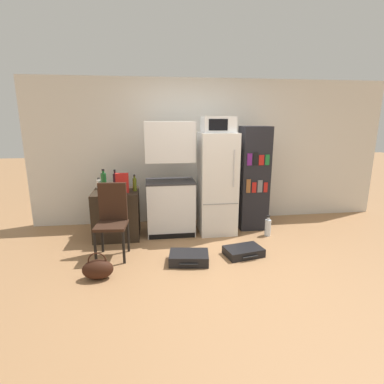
{
  "coord_description": "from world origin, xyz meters",
  "views": [
    {
      "loc": [
        -0.93,
        -3.34,
        1.84
      ],
      "look_at": [
        -0.35,
        0.85,
        0.8
      ],
      "focal_mm": 28.0,
      "sensor_mm": 36.0,
      "label": 1
    }
  ],
  "objects_px": {
    "bottle_olive_oil": "(135,184)",
    "bookshelf": "(253,179)",
    "chair": "(112,215)",
    "bottle_milk_white": "(99,184)",
    "cereal_box": "(122,183)",
    "bowl": "(103,192)",
    "suitcase_large_flat": "(189,258)",
    "side_table": "(117,214)",
    "bottle_ketchup_red": "(125,184)",
    "refrigerator": "(217,184)",
    "kitchen_hutch": "(170,184)",
    "suitcase_small_flat": "(243,251)",
    "bottle_wine_dark": "(115,181)",
    "water_bottle_front": "(268,227)",
    "bottle_green_tall": "(104,180)",
    "microwave": "(218,124)",
    "handbag": "(98,269)"
  },
  "relations": [
    {
      "from": "bottle_olive_oil",
      "to": "bookshelf",
      "type": "bearing_deg",
      "value": 4.24
    },
    {
      "from": "chair",
      "to": "bottle_milk_white",
      "type": "bearing_deg",
      "value": 113.67
    },
    {
      "from": "cereal_box",
      "to": "bowl",
      "type": "bearing_deg",
      "value": 175.28
    },
    {
      "from": "chair",
      "to": "suitcase_large_flat",
      "type": "relative_size",
      "value": 1.81
    },
    {
      "from": "side_table",
      "to": "bookshelf",
      "type": "xyz_separation_m",
      "value": [
        2.26,
        0.11,
        0.49
      ]
    },
    {
      "from": "bottle_ketchup_red",
      "to": "side_table",
      "type": "bearing_deg",
      "value": -150.55
    },
    {
      "from": "bookshelf",
      "to": "refrigerator",
      "type": "bearing_deg",
      "value": -171.48
    },
    {
      "from": "kitchen_hutch",
      "to": "suitcase_small_flat",
      "type": "xyz_separation_m",
      "value": [
        0.93,
        -0.99,
        -0.78
      ]
    },
    {
      "from": "side_table",
      "to": "chair",
      "type": "relative_size",
      "value": 0.75
    },
    {
      "from": "side_table",
      "to": "bottle_wine_dark",
      "type": "distance_m",
      "value": 0.53
    },
    {
      "from": "side_table",
      "to": "bottle_milk_white",
      "type": "height_order",
      "value": "bottle_milk_white"
    },
    {
      "from": "water_bottle_front",
      "to": "kitchen_hutch",
      "type": "bearing_deg",
      "value": 167.44
    },
    {
      "from": "bottle_milk_white",
      "to": "bowl",
      "type": "xyz_separation_m",
      "value": [
        0.11,
        -0.33,
        -0.06
      ]
    },
    {
      "from": "bowl",
      "to": "kitchen_hutch",
      "type": "bearing_deg",
      "value": 7.87
    },
    {
      "from": "bottle_milk_white",
      "to": "water_bottle_front",
      "type": "distance_m",
      "value": 2.81
    },
    {
      "from": "kitchen_hutch",
      "to": "bottle_olive_oil",
      "type": "bearing_deg",
      "value": -172.1
    },
    {
      "from": "refrigerator",
      "to": "water_bottle_front",
      "type": "bearing_deg",
      "value": -21.95
    },
    {
      "from": "bottle_green_tall",
      "to": "bowl",
      "type": "relative_size",
      "value": 2.51
    },
    {
      "from": "bottle_ketchup_red",
      "to": "cereal_box",
      "type": "xyz_separation_m",
      "value": [
        -0.03,
        -0.21,
        0.06
      ]
    },
    {
      "from": "bottle_olive_oil",
      "to": "chair",
      "type": "height_order",
      "value": "bottle_olive_oil"
    },
    {
      "from": "refrigerator",
      "to": "bottle_olive_oil",
      "type": "distance_m",
      "value": 1.32
    },
    {
      "from": "microwave",
      "to": "suitcase_small_flat",
      "type": "bearing_deg",
      "value": -79.64
    },
    {
      "from": "handbag",
      "to": "cereal_box",
      "type": "bearing_deg",
      "value": 79.47
    },
    {
      "from": "microwave",
      "to": "water_bottle_front",
      "type": "relative_size",
      "value": 1.46
    },
    {
      "from": "bottle_wine_dark",
      "to": "suitcase_small_flat",
      "type": "relative_size",
      "value": 0.55
    },
    {
      "from": "bookshelf",
      "to": "bottle_olive_oil",
      "type": "height_order",
      "value": "bookshelf"
    },
    {
      "from": "refrigerator",
      "to": "bottle_olive_oil",
      "type": "bearing_deg",
      "value": -177.88
    },
    {
      "from": "bottle_milk_white",
      "to": "chair",
      "type": "bearing_deg",
      "value": -71.5
    },
    {
      "from": "bottle_green_tall",
      "to": "water_bottle_front",
      "type": "height_order",
      "value": "bottle_green_tall"
    },
    {
      "from": "bottle_ketchup_red",
      "to": "cereal_box",
      "type": "height_order",
      "value": "cereal_box"
    },
    {
      "from": "kitchen_hutch",
      "to": "microwave",
      "type": "bearing_deg",
      "value": -2.25
    },
    {
      "from": "side_table",
      "to": "bottle_green_tall",
      "type": "distance_m",
      "value": 0.58
    },
    {
      "from": "handbag",
      "to": "bottle_green_tall",
      "type": "bearing_deg",
      "value": 93.65
    },
    {
      "from": "microwave",
      "to": "bottle_wine_dark",
      "type": "xyz_separation_m",
      "value": [
        -1.63,
        0.15,
        -0.88
      ]
    },
    {
      "from": "kitchen_hutch",
      "to": "suitcase_small_flat",
      "type": "height_order",
      "value": "kitchen_hutch"
    },
    {
      "from": "side_table",
      "to": "cereal_box",
      "type": "distance_m",
      "value": 0.55
    },
    {
      "from": "side_table",
      "to": "bottle_wine_dark",
      "type": "height_order",
      "value": "bottle_wine_dark"
    },
    {
      "from": "microwave",
      "to": "bookshelf",
      "type": "relative_size",
      "value": 0.29
    },
    {
      "from": "side_table",
      "to": "kitchen_hutch",
      "type": "bearing_deg",
      "value": 3.1
    },
    {
      "from": "bottle_green_tall",
      "to": "bottle_wine_dark",
      "type": "xyz_separation_m",
      "value": [
        0.18,
        -0.03,
        -0.0
      ]
    },
    {
      "from": "side_table",
      "to": "bowl",
      "type": "xyz_separation_m",
      "value": [
        -0.17,
        -0.1,
        0.39
      ]
    },
    {
      "from": "bookshelf",
      "to": "microwave",
      "type": "bearing_deg",
      "value": -171.36
    },
    {
      "from": "bookshelf",
      "to": "bowl",
      "type": "distance_m",
      "value": 2.44
    },
    {
      "from": "bottle_green_tall",
      "to": "cereal_box",
      "type": "height_order",
      "value": "bottle_green_tall"
    },
    {
      "from": "cereal_box",
      "to": "handbag",
      "type": "distance_m",
      "value": 1.44
    },
    {
      "from": "bottle_olive_oil",
      "to": "side_table",
      "type": "bearing_deg",
      "value": 174.2
    },
    {
      "from": "handbag",
      "to": "bottle_ketchup_red",
      "type": "bearing_deg",
      "value": 79.88
    },
    {
      "from": "kitchen_hutch",
      "to": "suitcase_large_flat",
      "type": "relative_size",
      "value": 3.26
    },
    {
      "from": "bowl",
      "to": "suitcase_small_flat",
      "type": "height_order",
      "value": "bowl"
    },
    {
      "from": "suitcase_small_flat",
      "to": "handbag",
      "type": "height_order",
      "value": "handbag"
    }
  ]
}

